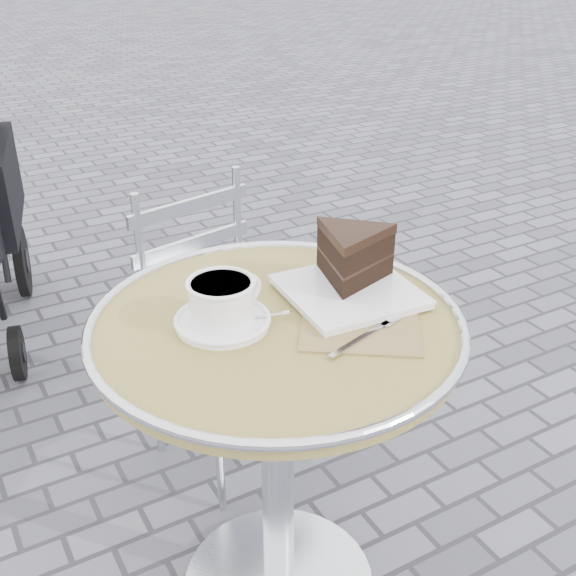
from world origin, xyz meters
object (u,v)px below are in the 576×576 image
cafe_table (277,393)px  cappuccino_set (223,305)px  bistro_chair (209,295)px  cake_plate_set (352,263)px

cafe_table → cappuccino_set: 0.23m
cappuccino_set → bistro_chair: bearing=55.3°
cake_plate_set → bistro_chair: bearing=104.2°
cappuccino_set → bistro_chair: 0.61m
cake_plate_set → bistro_chair: (-0.10, 0.52, -0.29)m
cafe_table → cappuccino_set: bearing=155.4°
cappuccino_set → cafe_table: bearing=-39.6°
cafe_table → cake_plate_set: cake_plate_set is taller
cappuccino_set → cake_plate_set: size_ratio=0.52×
cake_plate_set → cafe_table: bearing=-165.6°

